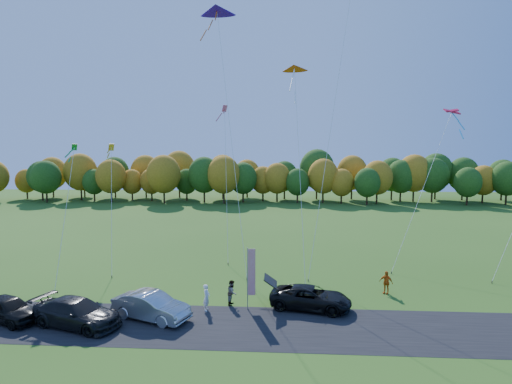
# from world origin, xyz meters

# --- Properties ---
(ground) EXTENTS (160.00, 160.00, 0.00)m
(ground) POSITION_xyz_m (0.00, 0.00, 0.00)
(ground) COLOR #2C5416
(asphalt_strip) EXTENTS (90.00, 6.00, 0.01)m
(asphalt_strip) POSITION_xyz_m (0.00, -4.00, 0.01)
(asphalt_strip) COLOR black
(asphalt_strip) RESTS_ON ground
(tree_line) EXTENTS (116.00, 12.00, 10.00)m
(tree_line) POSITION_xyz_m (0.00, 55.00, 0.00)
(tree_line) COLOR #1E4711
(tree_line) RESTS_ON ground
(black_suv) EXTENTS (5.69, 3.51, 1.47)m
(black_suv) POSITION_xyz_m (4.04, -1.01, 0.74)
(black_suv) COLOR black
(black_suv) RESTS_ON ground
(silver_sedan) EXTENTS (5.28, 3.40, 1.64)m
(silver_sedan) POSITION_xyz_m (-5.90, -3.29, 0.82)
(silver_sedan) COLOR #B8B9BD
(silver_sedan) RESTS_ON ground
(dark_truck_a) EXTENTS (5.95, 3.73, 1.61)m
(dark_truck_a) POSITION_xyz_m (-9.97, -4.53, 0.80)
(dark_truck_a) COLOR black
(dark_truck_a) RESTS_ON ground
(dark_truck_b) EXTENTS (4.87, 3.28, 1.54)m
(dark_truck_b) POSITION_xyz_m (-14.51, -4.13, 0.77)
(dark_truck_b) COLOR black
(dark_truck_b) RESTS_ON ground
(person_tailgate_a) EXTENTS (0.49, 0.68, 1.72)m
(person_tailgate_a) POSITION_xyz_m (-2.74, -1.74, 0.86)
(person_tailgate_a) COLOR white
(person_tailgate_a) RESTS_ON ground
(person_tailgate_b) EXTENTS (0.71, 0.87, 1.67)m
(person_tailgate_b) POSITION_xyz_m (-1.21, -0.64, 0.84)
(person_tailgate_b) COLOR gray
(person_tailgate_b) RESTS_ON ground
(person_east) EXTENTS (1.04, 0.89, 1.67)m
(person_east) POSITION_xyz_m (9.72, 2.14, 0.84)
(person_east) COLOR #CA5D13
(person_east) RESTS_ON ground
(feather_flag) EXTENTS (0.54, 0.13, 4.11)m
(feather_flag) POSITION_xyz_m (0.10, -1.30, 2.52)
(feather_flag) COLOR #999999
(feather_flag) RESTS_ON ground
(kite_delta_blue) EXTENTS (5.62, 11.14, 26.33)m
(kite_delta_blue) POSITION_xyz_m (-2.61, 9.60, 12.69)
(kite_delta_blue) COLOR #4C3F33
(kite_delta_blue) RESTS_ON ground
(kite_parafoil_orange) EXTENTS (7.35, 11.72, 33.10)m
(kite_parafoil_orange) POSITION_xyz_m (7.03, 10.08, 16.36)
(kite_parafoil_orange) COLOR #4C3F33
(kite_parafoil_orange) RESTS_ON ground
(kite_delta_red) EXTENTS (2.38, 10.08, 19.31)m
(kite_delta_red) POSITION_xyz_m (3.52, 7.16, 10.14)
(kite_delta_red) COLOR #4C3F33
(kite_delta_red) RESTS_ON ground
(kite_parafoil_rainbow) EXTENTS (9.41, 8.69, 14.96)m
(kite_parafoil_rainbow) POSITION_xyz_m (15.31, 11.05, 7.28)
(kite_parafoil_rainbow) COLOR #4C3F33
(kite_parafoil_rainbow) RESTS_ON ground
(kite_diamond_yellow) EXTENTS (3.40, 7.83, 11.42)m
(kite_diamond_yellow) POSITION_xyz_m (-13.16, 8.09, 5.48)
(kite_diamond_yellow) COLOR #4C3F33
(kite_diamond_yellow) RESTS_ON ground
(kite_diamond_green) EXTENTS (1.55, 6.18, 11.24)m
(kite_diamond_green) POSITION_xyz_m (-14.91, 3.52, 5.51)
(kite_diamond_green) COLOR #4C3F33
(kite_diamond_green) RESTS_ON ground
(kite_diamond_pink) EXTENTS (1.95, 8.47, 15.66)m
(kite_diamond_pink) POSITION_xyz_m (-3.40, 12.78, 7.63)
(kite_diamond_pink) COLOR #4C3F33
(kite_diamond_pink) RESTS_ON ground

